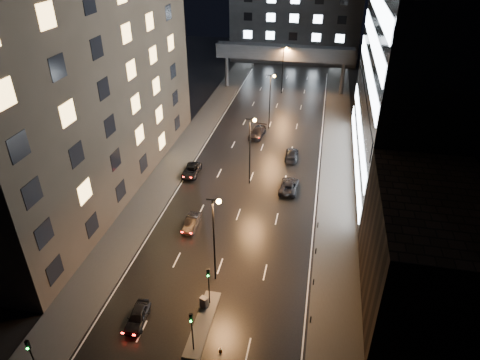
# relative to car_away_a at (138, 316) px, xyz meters

# --- Properties ---
(ground) EXTENTS (160.00, 160.00, 0.00)m
(ground) POSITION_rel_car_away_a_xyz_m (5.75, 38.99, -0.68)
(ground) COLOR black
(ground) RESTS_ON ground
(sidewalk_left) EXTENTS (5.00, 110.00, 0.15)m
(sidewalk_left) POSITION_rel_car_away_a_xyz_m (-6.75, 33.99, -0.60)
(sidewalk_left) COLOR #383533
(sidewalk_left) RESTS_ON ground
(sidewalk_right) EXTENTS (5.00, 110.00, 0.15)m
(sidewalk_right) POSITION_rel_car_away_a_xyz_m (18.25, 33.99, -0.60)
(sidewalk_right) COLOR #383533
(sidewalk_right) RESTS_ON ground
(building_left) EXTENTS (15.00, 48.00, 40.00)m
(building_left) POSITION_rel_car_away_a_xyz_m (-16.75, 22.99, 19.32)
(building_left) COLOR #2D2319
(building_left) RESTS_ON ground
(building_right_low) EXTENTS (10.00, 18.00, 12.00)m
(building_right_low) POSITION_rel_car_away_a_xyz_m (25.75, 7.99, 5.32)
(building_right_low) COLOR black
(building_right_low) RESTS_ON ground
(building_right_glass) EXTENTS (20.00, 36.00, 45.00)m
(building_right_glass) POSITION_rel_car_away_a_xyz_m (30.75, 34.99, 21.82)
(building_right_glass) COLOR black
(building_right_glass) RESTS_ON ground
(building_far) EXTENTS (34.00, 14.00, 25.00)m
(building_far) POSITION_rel_car_away_a_xyz_m (5.75, 96.99, 11.82)
(building_far) COLOR #333335
(building_far) RESTS_ON ground
(skybridge) EXTENTS (30.00, 3.00, 10.00)m
(skybridge) POSITION_rel_car_away_a_xyz_m (5.75, 68.99, 7.66)
(skybridge) COLOR #333335
(skybridge) RESTS_ON ground
(median_island) EXTENTS (1.60, 8.00, 0.15)m
(median_island) POSITION_rel_car_away_a_xyz_m (6.05, 0.99, -0.60)
(median_island) COLOR #383533
(median_island) RESTS_ON ground
(traffic_signal_near) EXTENTS (0.28, 0.34, 4.40)m
(traffic_signal_near) POSITION_rel_car_away_a_xyz_m (6.05, 3.48, 2.41)
(traffic_signal_near) COLOR black
(traffic_signal_near) RESTS_ON median_island
(traffic_signal_far) EXTENTS (0.28, 0.34, 4.40)m
(traffic_signal_far) POSITION_rel_car_away_a_xyz_m (6.05, -2.02, 2.41)
(traffic_signal_far) COLOR black
(traffic_signal_far) RESTS_ON median_island
(traffic_signal_corner) EXTENTS (0.28, 0.34, 4.40)m
(traffic_signal_corner) POSITION_rel_car_away_a_xyz_m (-5.75, -7.02, 2.26)
(traffic_signal_corner) COLOR black
(traffic_signal_corner) RESTS_ON ground
(bollard_row) EXTENTS (0.12, 25.12, 0.90)m
(bollard_row) POSITION_rel_car_away_a_xyz_m (15.95, 5.49, -0.23)
(bollard_row) COLOR black
(bollard_row) RESTS_ON ground
(streetlight_near) EXTENTS (1.45, 0.50, 10.15)m
(streetlight_near) POSITION_rel_car_away_a_xyz_m (5.91, 6.99, 5.82)
(streetlight_near) COLOR black
(streetlight_near) RESTS_ON ground
(streetlight_mid_a) EXTENTS (1.45, 0.50, 10.15)m
(streetlight_mid_a) POSITION_rel_car_away_a_xyz_m (5.91, 26.99, 5.82)
(streetlight_mid_a) COLOR black
(streetlight_mid_a) RESTS_ON ground
(streetlight_mid_b) EXTENTS (1.45, 0.50, 10.15)m
(streetlight_mid_b) POSITION_rel_car_away_a_xyz_m (5.91, 46.99, 5.82)
(streetlight_mid_b) COLOR black
(streetlight_mid_b) RESTS_ON ground
(streetlight_far) EXTENTS (1.45, 0.50, 10.15)m
(streetlight_far) POSITION_rel_car_away_a_xyz_m (5.91, 66.99, 5.82)
(streetlight_far) COLOR black
(streetlight_far) RESTS_ON ground
(car_away_a) EXTENTS (1.90, 4.10, 1.36)m
(car_away_a) POSITION_rel_car_away_a_xyz_m (0.00, 0.00, 0.00)
(car_away_a) COLOR black
(car_away_a) RESTS_ON ground
(car_away_b) EXTENTS (1.50, 4.15, 1.36)m
(car_away_b) POSITION_rel_car_away_a_xyz_m (0.64, 15.17, 0.00)
(car_away_b) COLOR black
(car_away_b) RESTS_ON ground
(car_away_c) EXTENTS (2.37, 4.95, 1.36)m
(car_away_c) POSITION_rel_car_away_a_xyz_m (-3.25, 27.75, 0.00)
(car_away_c) COLOR black
(car_away_c) RESTS_ON ground
(car_away_d) EXTENTS (2.84, 5.58, 1.55)m
(car_away_d) POSITION_rel_car_away_a_xyz_m (4.25, 43.11, 0.10)
(car_away_d) COLOR black
(car_away_d) RESTS_ON ground
(car_toward_a) EXTENTS (2.62, 5.31, 1.45)m
(car_toward_a) POSITION_rel_car_away_a_xyz_m (11.56, 26.23, 0.05)
(car_toward_a) COLOR black
(car_toward_a) RESTS_ON ground
(car_toward_b) EXTENTS (2.13, 5.01, 1.44)m
(car_toward_b) POSITION_rel_car_away_a_xyz_m (11.00, 35.91, 0.04)
(car_toward_b) COLOR black
(car_toward_b) RESTS_ON ground
(utility_cabinet) EXTENTS (0.86, 0.75, 1.17)m
(utility_cabinet) POSITION_rel_car_away_a_xyz_m (5.65, 2.90, 0.05)
(utility_cabinet) COLOR #4D4D4F
(utility_cabinet) RESTS_ON median_island
(cone_a) EXTENTS (0.43, 0.43, 0.55)m
(cone_a) POSITION_rel_car_away_a_xyz_m (8.38, -1.71, -0.40)
(cone_a) COLOR orange
(cone_a) RESTS_ON ground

